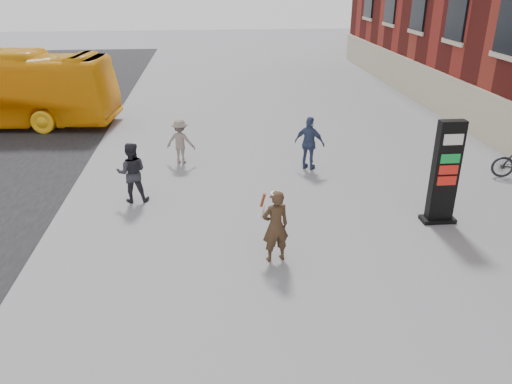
{
  "coord_description": "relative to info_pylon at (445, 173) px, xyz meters",
  "views": [
    {
      "loc": [
        -0.87,
        -8.88,
        5.82
      ],
      "look_at": [
        0.13,
        1.57,
        1.21
      ],
      "focal_mm": 35.0,
      "sensor_mm": 36.0,
      "label": 1
    }
  ],
  "objects": [
    {
      "name": "ground",
      "position": [
        -4.84,
        -2.03,
        -1.33
      ],
      "size": [
        100.0,
        100.0,
        0.0
      ],
      "primitive_type": "plane",
      "color": "#9E9EA3"
    },
    {
      "name": "pedestrian_b",
      "position": [
        -6.7,
        4.97,
        -0.58
      ],
      "size": [
        1.08,
        0.79,
        1.49
      ],
      "primitive_type": "imported",
      "rotation": [
        0.0,
        0.0,
        2.87
      ],
      "color": "gray",
      "rests_on": "ground"
    },
    {
      "name": "info_pylon",
      "position": [
        0.0,
        0.0,
        0.0
      ],
      "size": [
        0.85,
        0.43,
        2.65
      ],
      "rotation": [
        0.0,
        0.0,
        -0.0
      ],
      "color": "black",
      "rests_on": "ground"
    },
    {
      "name": "woman",
      "position": [
        -4.39,
        -1.45,
        -0.47
      ],
      "size": [
        0.73,
        0.69,
        1.67
      ],
      "rotation": [
        0.0,
        0.0,
        3.39
      ],
      "color": "#3C2A18",
      "rests_on": "ground"
    },
    {
      "name": "pedestrian_c",
      "position": [
        -2.57,
        4.02,
        -0.47
      ],
      "size": [
        1.07,
        0.9,
        1.72
      ],
      "primitive_type": "imported",
      "rotation": [
        0.0,
        0.0,
        2.56
      ],
      "color": "#38466A",
      "rests_on": "ground"
    },
    {
      "name": "pedestrian_a",
      "position": [
        -7.88,
        2.02,
        -0.48
      ],
      "size": [
        0.85,
        0.67,
        1.69
      ],
      "primitive_type": "imported",
      "rotation": [
        0.0,
        0.0,
        3.18
      ],
      "color": "#28282E",
      "rests_on": "ground"
    }
  ]
}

